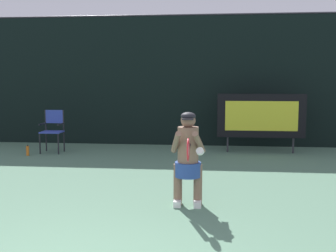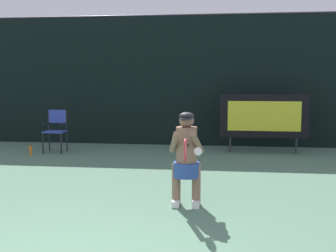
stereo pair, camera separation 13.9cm
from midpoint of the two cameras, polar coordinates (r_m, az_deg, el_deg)
name	(u,v)px [view 2 (the right image)]	position (r m, az deg, el deg)	size (l,w,h in m)	color
backdrop_screen	(165,81)	(11.63, -0.14, 6.26)	(18.00, 0.12, 3.66)	black
scoreboard	(264,116)	(10.63, 13.54, 1.37)	(2.20, 0.21, 1.50)	black
umpire_chair	(56,128)	(10.88, -15.01, -0.29)	(0.52, 0.44, 1.08)	black
water_bottle	(31,150)	(10.67, -18.22, -3.22)	(0.07, 0.07, 0.27)	orange
tennis_player	(186,156)	(6.08, 3.23, -4.22)	(0.53, 0.60, 1.40)	white
tennis_racket	(186,150)	(5.49, 3.19, -3.31)	(0.03, 0.60, 0.31)	black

